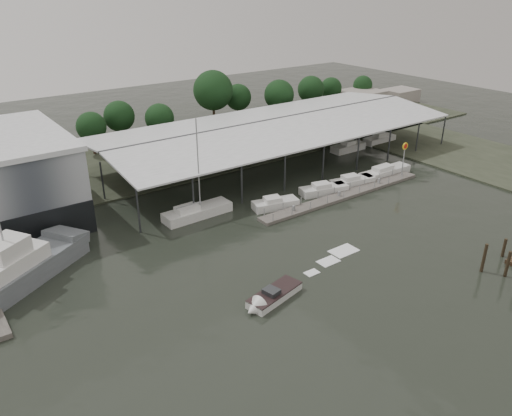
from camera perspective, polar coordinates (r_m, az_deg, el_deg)
ground at (r=53.58m, az=6.25°, el=-5.90°), size 200.00×200.00×0.00m
land_strip_far at (r=86.37m, az=-12.68°, el=5.83°), size 140.00×30.00×0.30m
land_strip_east at (r=92.25m, az=23.32°, el=5.59°), size 20.00×60.00×0.30m
covered_boat_shed at (r=81.31m, az=2.23°, el=9.69°), size 58.24×24.00×6.96m
floating_dock at (r=69.33m, az=10.03°, el=1.43°), size 28.00×2.00×1.40m
shell_fuel_sign at (r=76.70m, az=16.59°, el=6.03°), size 1.10×0.18×5.55m
distant_commercial_buildings at (r=122.48m, az=13.20°, el=12.13°), size 22.00×8.00×4.00m
grey_trawler at (r=53.91m, az=-25.43°, el=-6.25°), size 15.60×12.02×8.84m
white_sailboat at (r=62.77m, az=-6.83°, el=-0.45°), size 9.00×2.80×12.68m
speedboat_underway at (r=46.77m, az=1.69°, el=-10.19°), size 17.44×5.65×2.00m
moored_cruiser_0 at (r=64.80m, az=2.18°, el=0.51°), size 6.34×3.52×1.70m
moored_cruiser_1 at (r=69.82m, az=7.71°, el=2.13°), size 7.10×3.78×1.70m
moored_cruiser_2 at (r=73.29m, az=10.93°, el=3.00°), size 7.01×3.24×1.70m
moored_cruiser_3 at (r=78.08m, az=14.47°, el=4.02°), size 9.31×2.28×1.70m
horizon_tree_line at (r=100.53m, az=-2.25°, el=12.50°), size 69.47×11.44×11.48m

